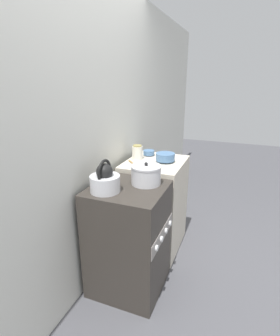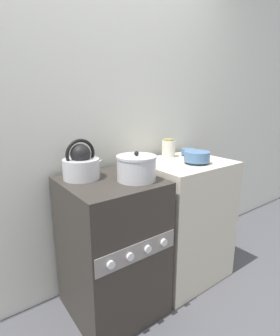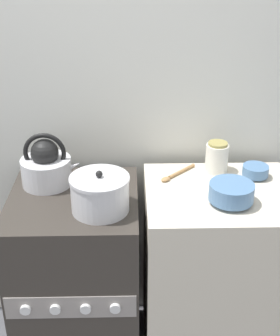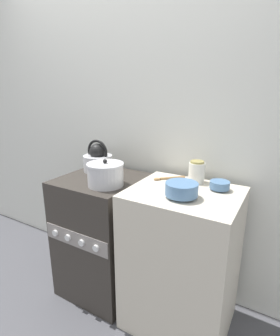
{
  "view_description": "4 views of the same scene",
  "coord_description": "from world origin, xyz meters",
  "px_view_note": "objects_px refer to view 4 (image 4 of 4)",
  "views": [
    {
      "loc": [
        -1.69,
        -0.48,
        1.71
      ],
      "look_at": [
        0.25,
        0.29,
        1.0
      ],
      "focal_mm": 28.0,
      "sensor_mm": 36.0,
      "label": 1
    },
    {
      "loc": [
        -0.76,
        -1.04,
        1.39
      ],
      "look_at": [
        0.24,
        0.3,
        0.95
      ],
      "focal_mm": 28.0,
      "sensor_mm": 36.0,
      "label": 2
    },
    {
      "loc": [
        0.25,
        -1.45,
        1.93
      ],
      "look_at": [
        0.29,
        0.31,
        1.04
      ],
      "focal_mm": 50.0,
      "sensor_mm": 36.0,
      "label": 3
    },
    {
      "loc": [
        1.15,
        -1.11,
        1.52
      ],
      "look_at": [
        0.31,
        0.31,
        1.03
      ],
      "focal_mm": 28.0,
      "sensor_mm": 36.0,
      "label": 4
    }
  ],
  "objects_px": {
    "enamel_bowl": "(182,189)",
    "storage_jar": "(197,172)",
    "small_ceramic_bowl": "(220,185)",
    "stove": "(103,234)",
    "cooking_pot": "(106,174)",
    "kettle": "(98,160)"
  },
  "relations": [
    {
      "from": "storage_jar",
      "to": "cooking_pot",
      "type": "bearing_deg",
      "value": -151.32
    },
    {
      "from": "stove",
      "to": "kettle",
      "type": "height_order",
      "value": "kettle"
    },
    {
      "from": "enamel_bowl",
      "to": "small_ceramic_bowl",
      "type": "distance_m",
      "value": 0.27
    },
    {
      "from": "stove",
      "to": "small_ceramic_bowl",
      "type": "relative_size",
      "value": 7.83
    },
    {
      "from": "kettle",
      "to": "cooking_pot",
      "type": "xyz_separation_m",
      "value": [
        0.25,
        -0.23,
        -0.01
      ]
    },
    {
      "from": "kettle",
      "to": "storage_jar",
      "type": "bearing_deg",
      "value": 4.07
    },
    {
      "from": "cooking_pot",
      "to": "small_ceramic_bowl",
      "type": "relative_size",
      "value": 2.06
    },
    {
      "from": "stove",
      "to": "small_ceramic_bowl",
      "type": "distance_m",
      "value": 0.97
    },
    {
      "from": "kettle",
      "to": "storage_jar",
      "type": "height_order",
      "value": "kettle"
    },
    {
      "from": "enamel_bowl",
      "to": "storage_jar",
      "type": "relative_size",
      "value": 1.27
    },
    {
      "from": "storage_jar",
      "to": "small_ceramic_bowl",
      "type": "bearing_deg",
      "value": -20.79
    },
    {
      "from": "cooking_pot",
      "to": "enamel_bowl",
      "type": "distance_m",
      "value": 0.53
    },
    {
      "from": "enamel_bowl",
      "to": "small_ceramic_bowl",
      "type": "xyz_separation_m",
      "value": [
        0.15,
        0.22,
        -0.02
      ]
    },
    {
      "from": "enamel_bowl",
      "to": "storage_jar",
      "type": "distance_m",
      "value": 0.29
    },
    {
      "from": "stove",
      "to": "cooking_pot",
      "type": "xyz_separation_m",
      "value": [
        0.13,
        -0.1,
        0.53
      ]
    },
    {
      "from": "kettle",
      "to": "stove",
      "type": "bearing_deg",
      "value": -46.01
    },
    {
      "from": "small_ceramic_bowl",
      "to": "enamel_bowl",
      "type": "bearing_deg",
      "value": -124.71
    },
    {
      "from": "cooking_pot",
      "to": "enamel_bowl",
      "type": "bearing_deg",
      "value": -0.29
    },
    {
      "from": "stove",
      "to": "storage_jar",
      "type": "relative_size",
      "value": 6.39
    },
    {
      "from": "storage_jar",
      "to": "kettle",
      "type": "bearing_deg",
      "value": -175.93
    },
    {
      "from": "kettle",
      "to": "small_ceramic_bowl",
      "type": "height_order",
      "value": "kettle"
    },
    {
      "from": "cooking_pot",
      "to": "small_ceramic_bowl",
      "type": "height_order",
      "value": "cooking_pot"
    }
  ]
}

